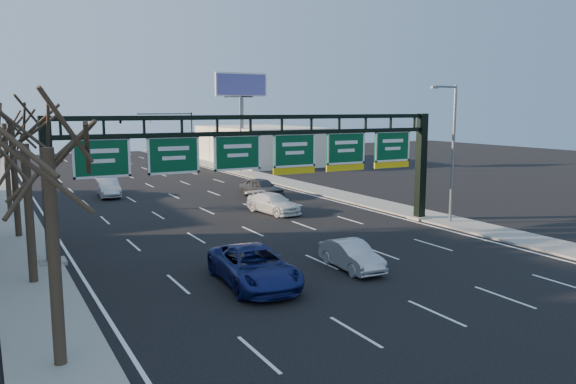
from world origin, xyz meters
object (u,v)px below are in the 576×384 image
sign_gantry (269,159)px  car_white_wagon (273,203)px  car_blue_suv (254,266)px  car_silver_sedan (352,255)px

sign_gantry → car_white_wagon: bearing=61.0°
car_blue_suv → car_silver_sedan: bearing=4.1°
car_blue_suv → car_white_wagon: (8.44, 14.55, -0.12)m
sign_gantry → car_blue_suv: size_ratio=4.16×
car_white_wagon → car_blue_suv: bearing=-130.4°
car_silver_sedan → car_white_wagon: (3.39, 14.62, 0.04)m
car_silver_sedan → car_white_wagon: bearing=80.9°
sign_gantry → car_blue_suv: bearing=-121.1°
sign_gantry → car_silver_sedan: sign_gantry is taller
car_blue_suv → car_silver_sedan: (5.05, -0.08, -0.15)m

